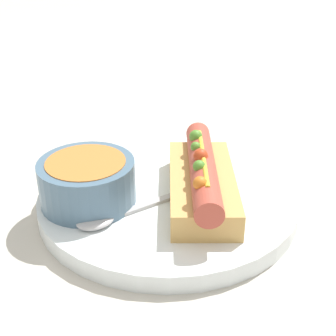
# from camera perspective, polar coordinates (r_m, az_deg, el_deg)

# --- Properties ---
(ground_plane) EXTENTS (4.00, 4.00, 0.00)m
(ground_plane) POSITION_cam_1_polar(r_m,az_deg,el_deg) (0.54, 0.00, -4.54)
(ground_plane) COLOR #BCB7AD
(dinner_plate) EXTENTS (0.29, 0.29, 0.02)m
(dinner_plate) POSITION_cam_1_polar(r_m,az_deg,el_deg) (0.54, 0.00, -3.65)
(dinner_plate) COLOR white
(dinner_plate) RESTS_ON ground_plane
(hot_dog) EXTENTS (0.18, 0.13, 0.06)m
(hot_dog) POSITION_cam_1_polar(r_m,az_deg,el_deg) (0.51, 4.06, -1.59)
(hot_dog) COLOR tan
(hot_dog) RESTS_ON dinner_plate
(soup_bowl) EXTENTS (0.10, 0.10, 0.05)m
(soup_bowl) POSITION_cam_1_polar(r_m,az_deg,el_deg) (0.51, -9.83, -1.45)
(soup_bowl) COLOR slate
(soup_bowl) RESTS_ON dinner_plate
(spoon) EXTENTS (0.13, 0.10, 0.01)m
(spoon) POSITION_cam_1_polar(r_m,az_deg,el_deg) (0.49, -6.80, -5.73)
(spoon) COLOR #B7B7BC
(spoon) RESTS_ON dinner_plate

